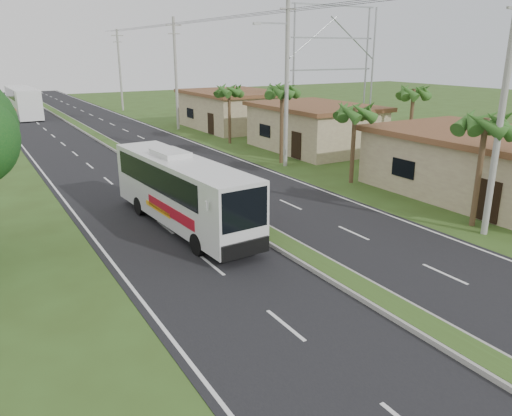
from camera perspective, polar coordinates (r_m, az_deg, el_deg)
ground at (r=17.25m, az=13.24°, el=-9.92°), size 180.00×180.00×0.00m
road_asphalt at (r=33.63m, az=-10.76°, el=3.81°), size 14.00×160.00×0.02m
median_strip at (r=33.61m, az=-10.77°, el=3.96°), size 1.20×160.00×0.18m
lane_edge_left at (r=32.09m, az=-22.04°, el=2.14°), size 0.12×160.00×0.01m
lane_edge_right at (r=36.36m, az=-0.78°, el=5.13°), size 0.12×160.00×0.01m
shop_near at (r=30.66m, az=24.98°, el=4.54°), size 8.60×12.60×3.52m
shop_mid at (r=41.64m, az=6.68°, el=9.20°), size 7.60×10.60×3.67m
shop_far at (r=53.37m, az=-2.55°, el=11.20°), size 8.60×11.60×3.82m
palm_verge_a at (r=24.44m, az=24.78°, el=8.72°), size 2.40×2.40×5.45m
palm_verge_b at (r=30.75m, az=11.26°, el=10.76°), size 2.40×2.40×5.05m
palm_verge_c at (r=35.86m, az=3.00°, el=13.21°), size 2.40×2.40×5.85m
palm_verge_d at (r=43.90m, az=-3.10°, el=13.26°), size 2.40×2.40×5.25m
palm_behind_shop at (r=38.51m, az=17.57°, el=12.46°), size 2.40×2.40×5.65m
utility_pole_a at (r=23.37m, az=26.36°, el=10.50°), size 1.60×0.28×11.00m
utility_pole_b at (r=34.78m, az=3.50°, el=14.94°), size 3.20×0.28×12.00m
utility_pole_c at (r=52.60m, az=-9.15°, el=15.00°), size 1.60×0.28×11.00m
utility_pole_d at (r=71.56m, az=-15.30°, el=15.04°), size 1.60×0.28×10.50m
billboard_lattice at (r=52.45m, az=8.70°, el=16.27°), size 10.18×1.18×12.07m
coach_bus_main at (r=22.90m, az=-8.53°, el=2.33°), size 2.86×10.71×3.42m
coach_bus_far at (r=68.57m, az=-25.10°, el=11.06°), size 2.83×12.05×3.50m
motorcyclist at (r=21.56m, az=-0.10°, el=-1.37°), size 1.94×1.10×2.32m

